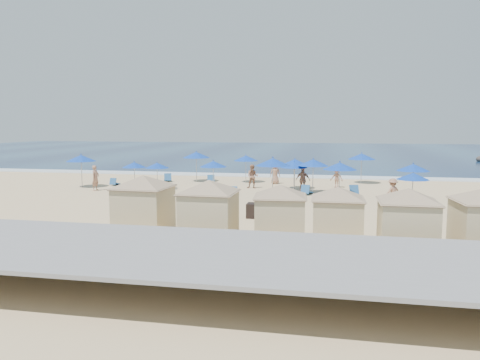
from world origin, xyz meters
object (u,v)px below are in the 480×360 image
(umbrella_2, at_px, (196,155))
(beachgoer_0, at_px, (95,178))
(umbrella_1, at_px, (157,165))
(beachgoer_2, at_px, (303,180))
(umbrella_12, at_px, (295,162))
(beachgoer_3, at_px, (337,178))
(umbrella_5, at_px, (213,164))
(umbrella_3, at_px, (134,165))
(cabana_3, at_px, (338,209))
(beachgoer_1, at_px, (253,176))
(umbrella_11, at_px, (413,176))
(umbrella_13, at_px, (294,165))
(umbrella_10, at_px, (413,167))
(trash_bin, at_px, (254,211))
(umbrella_6, at_px, (273,162))
(beachgoer_5, at_px, (393,192))
(umbrella_0, at_px, (81,158))
(umbrella_8, at_px, (340,166))
(cabana_1, at_px, (209,203))
(cabana_4, at_px, (408,213))
(umbrella_4, at_px, (246,158))
(beachgoer_4, at_px, (275,173))
(umbrella_9, at_px, (362,156))
(cabana_0, at_px, (144,198))
(cabana_2, at_px, (280,207))
(umbrella_7, at_px, (313,163))

(umbrella_2, relative_size, beachgoer_0, 1.41)
(umbrella_1, xyz_separation_m, beachgoer_2, (10.77, 0.49, -0.89))
(umbrella_12, height_order, beachgoer_3, umbrella_12)
(umbrella_5, bearing_deg, beachgoer_2, 4.98)
(umbrella_3, bearing_deg, beachgoer_2, 1.41)
(cabana_3, height_order, beachgoer_1, cabana_3)
(umbrella_11, height_order, umbrella_13, umbrella_13)
(umbrella_10, bearing_deg, trash_bin, -138.67)
(umbrella_6, distance_m, beachgoer_0, 13.26)
(beachgoer_5, bearing_deg, beachgoer_0, -38.93)
(umbrella_0, relative_size, umbrella_8, 1.04)
(umbrella_12, bearing_deg, umbrella_0, -171.75)
(umbrella_11, xyz_separation_m, beachgoer_2, (-6.65, 4.85, -0.94))
(beachgoer_1, xyz_separation_m, beachgoer_2, (3.91, -1.56, -0.00))
(cabana_1, bearing_deg, umbrella_6, 85.34)
(cabana_4, relative_size, umbrella_4, 1.87)
(umbrella_2, height_order, umbrella_4, umbrella_2)
(cabana_4, bearing_deg, umbrella_6, 117.55)
(umbrella_0, xyz_separation_m, beachgoer_4, (14.42, 5.02, -1.40))
(beachgoer_0, bearing_deg, umbrella_11, -88.85)
(umbrella_9, relative_size, umbrella_11, 1.21)
(umbrella_10, bearing_deg, umbrella_6, -174.64)
(cabana_3, bearing_deg, cabana_1, -174.51)
(umbrella_1, bearing_deg, umbrella_5, -1.01)
(cabana_0, relative_size, umbrella_12, 1.99)
(cabana_2, relative_size, cabana_3, 1.02)
(umbrella_6, bearing_deg, umbrella_1, 167.14)
(umbrella_12, distance_m, beachgoer_4, 3.42)
(umbrella_1, relative_size, umbrella_10, 0.87)
(cabana_2, bearing_deg, cabana_4, -7.73)
(cabana_4, relative_size, umbrella_10, 1.82)
(umbrella_0, xyz_separation_m, umbrella_10, (24.12, -1.26, -0.18))
(umbrella_9, xyz_separation_m, beachgoer_5, (1.24, -10.59, -1.41))
(umbrella_8, distance_m, beachgoer_2, 3.83)
(umbrella_7, bearing_deg, umbrella_5, -176.93)
(cabana_0, bearing_deg, umbrella_7, 64.91)
(cabana_3, relative_size, umbrella_8, 1.66)
(umbrella_8, distance_m, beachgoer_4, 8.91)
(umbrella_1, xyz_separation_m, umbrella_2, (1.49, 5.21, 0.48))
(umbrella_3, height_order, beachgoer_3, umbrella_3)
(umbrella_1, height_order, umbrella_10, umbrella_10)
(umbrella_13, relative_size, beachgoer_5, 1.38)
(umbrella_7, bearing_deg, cabana_4, -74.76)
(cabana_3, relative_size, umbrella_6, 1.53)
(umbrella_12, bearing_deg, umbrella_8, -54.43)
(umbrella_1, height_order, beachgoer_5, umbrella_1)
(umbrella_9, bearing_deg, umbrella_7, -119.68)
(beachgoer_2, bearing_deg, beachgoer_4, -44.83)
(umbrella_2, xyz_separation_m, beachgoer_5, (14.89, -9.08, -1.46))
(umbrella_2, bearing_deg, umbrella_3, -123.87)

